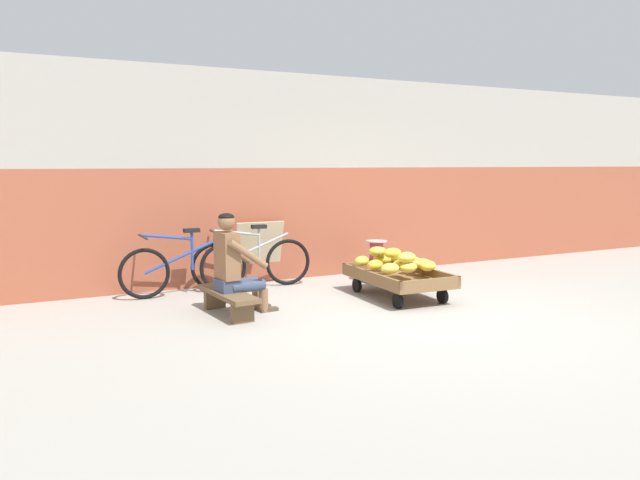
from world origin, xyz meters
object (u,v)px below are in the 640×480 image
weighing_scale (376,250)px  bicycle_near_left (185,268)px  low_bench (228,298)px  banana_cart (398,279)px  plastic_crate (376,271)px  sign_board (258,252)px  bicycle_far_left (252,262)px  vendor_seated (234,264)px

weighing_scale → bicycle_near_left: 2.68m
low_bench → weighing_scale: (2.50, 0.90, 0.25)m
banana_cart → bicycle_near_left: bicycle_near_left is taller
plastic_crate → sign_board: (-1.51, 0.72, 0.28)m
plastic_crate → low_bench: bearing=-160.2°
banana_cart → low_bench: banana_cart is taller
low_bench → weighing_scale: bearing=19.8°
low_bench → plastic_crate: 2.66m
weighing_scale → bicycle_far_left: bearing=166.5°
banana_cart → bicycle_far_left: bicycle_far_left is taller
weighing_scale → low_bench: bearing=-160.2°
weighing_scale → bicycle_far_left: 1.77m
plastic_crate → sign_board: 1.70m
plastic_crate → bicycle_far_left: bearing=166.6°
banana_cart → sign_board: (-1.21, 1.72, 0.19)m
low_bench → weighing_scale: size_ratio=3.74×
banana_cart → sign_board: sign_board is taller
plastic_crate → sign_board: size_ratio=0.41×
weighing_scale → bicycle_near_left: bicycle_near_left is taller
low_bench → bicycle_near_left: size_ratio=0.68×
plastic_crate → bicycle_near_left: bicycle_near_left is taller
sign_board → weighing_scale: bearing=-25.5°
vendor_seated → plastic_crate: bearing=20.3°
vendor_seated → weighing_scale: (2.41, 0.89, -0.11)m
vendor_seated → sign_board: (0.90, 1.61, -0.13)m
banana_cart → bicycle_near_left: (-2.35, 1.35, 0.11)m
bicycle_far_left → banana_cart: bearing=-44.9°
banana_cart → plastic_crate: bearing=73.1°
banana_cart → weighing_scale: 1.06m
banana_cart → plastic_crate: 1.05m
sign_board → banana_cart: bearing=-54.9°
low_bench → bicycle_near_left: bicycle_near_left is taller
weighing_scale → bicycle_near_left: size_ratio=0.18×
bicycle_near_left → bicycle_far_left: (0.94, 0.06, 0.00)m
sign_board → bicycle_far_left: bearing=-124.2°
vendor_seated → plastic_crate: size_ratio=3.17×
plastic_crate → bicycle_far_left: size_ratio=0.22×
bicycle_near_left → plastic_crate: bearing=-7.6°
low_bench → vendor_seated: (0.09, 0.01, 0.37)m
low_bench → bicycle_near_left: bearing=97.0°
weighing_scale → sign_board: 1.67m
low_bench → vendor_seated: vendor_seated is taller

